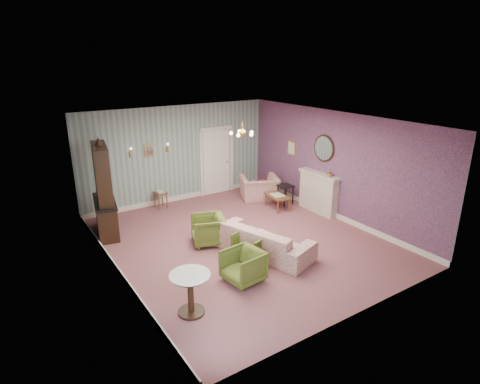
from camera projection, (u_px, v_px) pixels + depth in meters
floor at (242, 241)px, 9.67m from camera, size 7.00×7.00×0.00m
ceiling at (242, 121)px, 8.73m from camera, size 7.00×7.00×0.00m
wall_back at (178, 154)px, 11.96m from camera, size 6.00×0.00×6.00m
wall_front at (362, 239)px, 6.43m from camera, size 6.00×0.00×6.00m
wall_left at (112, 210)px, 7.64m from camera, size 0.00×7.00×7.00m
wall_right at (334, 165)px, 10.75m from camera, size 0.00×7.00×7.00m
wall_right_floral at (334, 165)px, 10.75m from camera, size 0.00×7.00×7.00m
door at (216, 161)px, 12.73m from camera, size 1.12×0.12×2.16m
olive_chair_a at (243, 265)px, 7.83m from camera, size 0.74×0.78×0.73m
olive_chair_b at (252, 244)px, 8.71m from camera, size 0.81×0.84×0.69m
olive_chair_c at (208, 228)px, 9.42m from camera, size 0.91×0.94×0.76m
sofa_chintz at (263, 235)px, 8.92m from camera, size 1.36×2.41×0.90m
wingback_chair at (259, 184)px, 12.32m from camera, size 1.32×1.12×0.98m
dresser at (103, 188)px, 9.70m from camera, size 0.77×1.51×2.41m
fireplace at (318, 193)px, 11.28m from camera, size 0.30×1.40×1.16m
mantel_vase at (330, 174)px, 10.74m from camera, size 0.15×0.15×0.15m
oval_mirror at (324, 148)px, 10.92m from camera, size 0.04×0.76×0.84m
framed_print at (292, 148)px, 12.07m from camera, size 0.04×0.34×0.42m
coffee_table at (277, 202)px, 11.63m from camera, size 0.55×0.87×0.42m
side_table_black at (285, 195)px, 11.96m from camera, size 0.40×0.40×0.60m
pedestal_table at (191, 294)px, 6.83m from camera, size 0.79×0.79×0.77m
nesting_table at (161, 199)px, 11.67m from camera, size 0.34×0.42×0.53m
gilt_mirror_back at (149, 150)px, 11.38m from camera, size 0.28×0.06×0.36m
sconce_left at (131, 153)px, 11.08m from camera, size 0.16×0.12×0.30m
sconce_right at (168, 148)px, 11.65m from camera, size 0.16×0.12×0.30m
chandelier at (242, 133)px, 8.81m from camera, size 0.56×0.56×0.36m
burgundy_cushion at (261, 186)px, 12.18m from camera, size 0.41×0.28×0.39m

